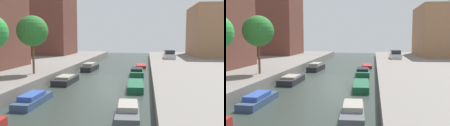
# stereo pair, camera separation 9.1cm
# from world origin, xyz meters

# --- Properties ---
(ground_plane) EXTENTS (84.00, 84.00, 0.00)m
(ground_plane) POSITION_xyz_m (0.00, 0.00, 0.00)
(ground_plane) COLOR #2D3833
(low_block_right) EXTENTS (10.00, 13.48, 9.49)m
(low_block_right) POSITION_xyz_m (18.00, 22.14, 5.75)
(low_block_right) COLOR #9E704C
(low_block_right) RESTS_ON quay_right
(street_tree_2) EXTENTS (3.08, 3.08, 5.83)m
(street_tree_2) POSITION_xyz_m (-6.88, -4.77, 5.27)
(street_tree_2) COLOR brown
(street_tree_2) RESTS_ON quay_left
(parked_car) EXTENTS (1.78, 4.48, 1.46)m
(parked_car) POSITION_xyz_m (8.24, 14.41, 1.61)
(parked_car) COLOR #B7B7BC
(parked_car) RESTS_ON quay_right
(moored_boat_left_1) EXTENTS (1.25, 4.23, 0.81)m
(moored_boat_left_1) POSITION_xyz_m (-3.44, -12.19, 0.34)
(moored_boat_left_1) COLOR #33476B
(moored_boat_left_1) RESTS_ON ground_plane
(moored_boat_left_2) EXTENTS (1.67, 4.20, 0.78)m
(moored_boat_left_2) POSITION_xyz_m (-3.71, -4.26, 0.35)
(moored_boat_left_2) COLOR #232328
(moored_boat_left_2) RESTS_ON ground_plane
(moored_boat_left_3) EXTENTS (1.71, 4.49, 1.09)m
(moored_boat_left_3) POSITION_xyz_m (-3.34, 5.18, 0.46)
(moored_boat_left_3) COLOR #232328
(moored_boat_left_3) RESTS_ON ground_plane
(moored_boat_right_1) EXTENTS (1.51, 3.79, 0.88)m
(moored_boat_right_1) POSITION_xyz_m (3.40, -14.39, 0.38)
(moored_boat_right_1) COLOR #4C5156
(moored_boat_right_1) RESTS_ON ground_plane
(moored_boat_right_2) EXTENTS (1.54, 4.57, 0.61)m
(moored_boat_right_2) POSITION_xyz_m (3.49, -6.22, 0.31)
(moored_boat_right_2) COLOR #195638
(moored_boat_right_2) RESTS_ON ground_plane
(moored_boat_right_3) EXTENTS (1.72, 4.45, 0.97)m
(moored_boat_right_3) POSITION_xyz_m (3.29, 1.44, 0.42)
(moored_boat_right_3) COLOR #195638
(moored_boat_right_3) RESTS_ON ground_plane
(moored_boat_right_4) EXTENTS (1.56, 3.89, 0.46)m
(moored_boat_right_4) POSITION_xyz_m (3.59, 9.62, 0.23)
(moored_boat_right_4) COLOR maroon
(moored_boat_right_4) RESTS_ON ground_plane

